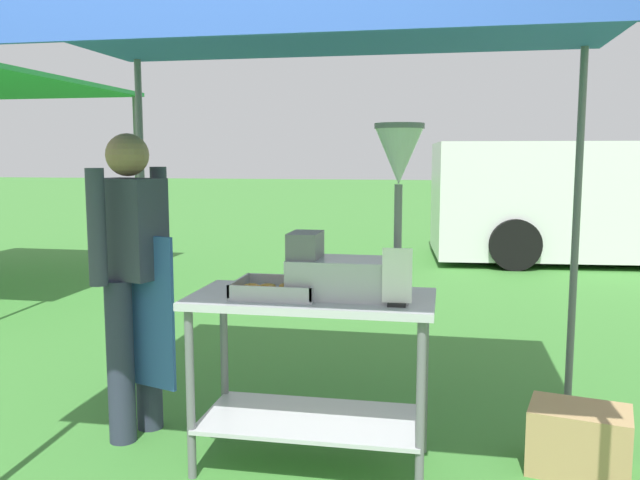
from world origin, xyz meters
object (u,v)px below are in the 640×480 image
donut_fryer (360,241)px  supply_crate (579,440)px  donut_cart (312,344)px  donut_tray (276,290)px  menu_sign (397,281)px  van_white (619,200)px  stall_canopy (316,29)px  vendor (132,269)px

donut_fryer → supply_crate: 1.41m
donut_cart → donut_fryer: size_ratio=1.44×
donut_tray → supply_crate: size_ratio=0.76×
menu_sign → van_white: 7.64m
donut_fryer → stall_canopy: bearing=154.5°
donut_tray → donut_fryer: donut_fryer is taller
donut_tray → van_white: 7.75m
vendor → supply_crate: 2.37m
donut_fryer → vendor: donut_fryer is taller
van_white → vendor: bearing=-120.5°
vendor → stall_canopy: bearing=-4.0°
stall_canopy → menu_sign: stall_canopy is taller
vendor → donut_fryer: bearing=-8.3°
vendor → van_white: (4.03, 6.85, -0.03)m
stall_canopy → donut_tray: (-0.16, -0.14, -1.21)m
stall_canopy → van_white: bearing=66.3°
vendor → van_white: size_ratio=0.30×
menu_sign → supply_crate: (0.85, 0.32, -0.79)m
donut_fryer → menu_sign: 0.28m
donut_tray → van_white: bearing=65.6°
donut_fryer → supply_crate: (1.03, 0.17, -0.95)m
stall_canopy → donut_fryer: stall_canopy is taller
donut_cart → donut_fryer: 0.55m
stall_canopy → van_white: 7.65m
donut_fryer → donut_cart: bearing=177.8°
stall_canopy → donut_tray: stall_canopy is taller
donut_tray → vendor: 0.86m
vendor → van_white: van_white is taller
stall_canopy → donut_cart: (0.00, -0.10, -1.48)m
supply_crate → donut_tray: bearing=-171.9°
donut_cart → donut_tray: 0.31m
donut_tray → donut_fryer: 0.46m
donut_fryer → menu_sign: bearing=-39.2°
stall_canopy → menu_sign: (0.41, -0.26, -1.13)m
donut_tray → menu_sign: 0.59m
supply_crate → van_white: size_ratio=0.10×
donut_tray → supply_crate: (1.42, 0.20, -0.71)m
donut_tray → menu_sign: (0.57, -0.12, 0.09)m
donut_cart → donut_fryer: donut_fryer is taller
donut_fryer → van_white: bearing=68.2°
van_white → menu_sign: bearing=-110.1°
donut_cart → menu_sign: menu_sign is taller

